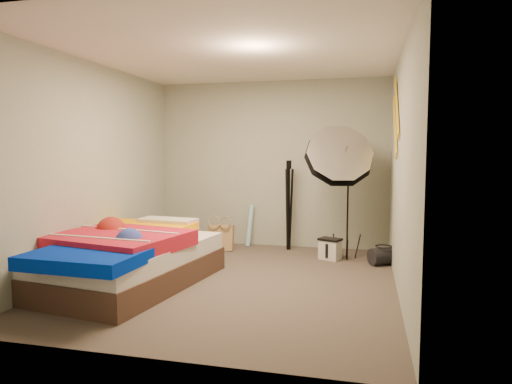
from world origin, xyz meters
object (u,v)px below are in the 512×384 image
(tote_bag, at_px, (221,237))
(camera_case, at_px, (330,250))
(bed, at_px, (124,257))
(camera_tripod, at_px, (289,199))
(wrapping_roll, at_px, (250,225))
(photo_umbrella, at_px, (338,158))
(duffel_bag, at_px, (384,256))

(tote_bag, xyz_separation_m, camera_case, (1.61, -0.21, -0.05))
(bed, distance_m, camera_tripod, 2.64)
(bed, height_order, camera_tripod, camera_tripod)
(tote_bag, bearing_deg, bed, -106.39)
(wrapping_roll, height_order, camera_case, wrapping_roll)
(bed, bearing_deg, camera_tripod, 56.41)
(tote_bag, distance_m, wrapping_roll, 0.54)
(camera_case, distance_m, camera_tripod, 1.02)
(photo_umbrella, distance_m, camera_tripod, 1.08)
(tote_bag, relative_size, camera_case, 1.42)
(wrapping_roll, xyz_separation_m, duffel_bag, (1.96, -0.74, -0.21))
(tote_bag, bearing_deg, duffel_bag, -10.63)
(camera_case, xyz_separation_m, photo_umbrella, (0.09, -0.03, 1.22))
(duffel_bag, bearing_deg, tote_bag, 139.35)
(duffel_bag, distance_m, photo_umbrella, 1.39)
(tote_bag, bearing_deg, photo_umbrella, -10.07)
(tote_bag, relative_size, photo_umbrella, 0.20)
(wrapping_roll, relative_size, duffel_bag, 1.77)
(tote_bag, height_order, photo_umbrella, photo_umbrella)
(wrapping_roll, relative_size, photo_umbrella, 0.33)
(duffel_bag, height_order, photo_umbrella, photo_umbrella)
(camera_case, xyz_separation_m, camera_tripod, (-0.65, 0.48, 0.62))
(bed, bearing_deg, camera_case, 38.99)
(photo_umbrella, height_order, camera_tripod, photo_umbrella)
(tote_bag, height_order, duffel_bag, tote_bag)
(camera_case, xyz_separation_m, bed, (-2.09, -1.69, 0.17))
(wrapping_roll, relative_size, camera_tripod, 0.48)
(photo_umbrella, relative_size, camera_tripod, 1.44)
(camera_case, bearing_deg, wrapping_roll, 176.96)
(duffel_bag, xyz_separation_m, photo_umbrella, (-0.60, 0.11, 1.25))
(wrapping_roll, distance_m, bed, 2.44)
(duffel_bag, bearing_deg, photo_umbrella, 137.76)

